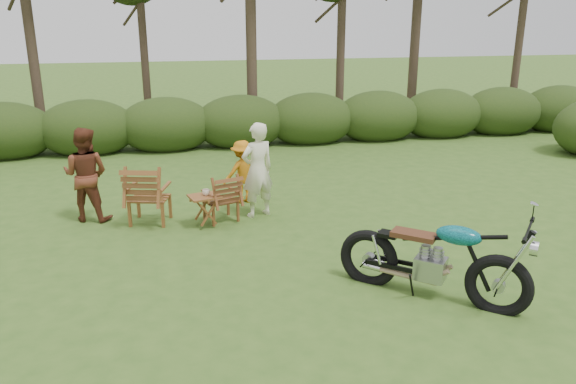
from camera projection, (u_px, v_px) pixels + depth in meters
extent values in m
plane|color=#33531B|center=(341.00, 296.00, 7.18)|extent=(80.00, 80.00, 0.00)
cylinder|color=#38281E|center=(27.00, 9.00, 15.28)|extent=(0.28, 0.28, 7.20)
cylinder|color=#38281E|center=(142.00, 25.00, 17.06)|extent=(0.24, 0.24, 6.30)
cylinder|color=#38281E|center=(250.00, 1.00, 15.44)|extent=(0.30, 0.30, 7.65)
cylinder|color=#38281E|center=(342.00, 22.00, 17.27)|extent=(0.26, 0.26, 6.48)
cylinder|color=#38281E|center=(522.00, 16.00, 17.35)|extent=(0.24, 0.24, 6.84)
ellipsoid|color=#263C15|center=(4.00, 132.00, 14.11)|extent=(2.52, 1.68, 1.51)
ellipsoid|color=#263C15|center=(87.00, 129.00, 14.53)|extent=(2.52, 1.68, 1.51)
ellipsoid|color=#263C15|center=(166.00, 126.00, 14.95)|extent=(2.52, 1.68, 1.51)
ellipsoid|color=#263C15|center=(241.00, 123.00, 15.37)|extent=(2.52, 1.68, 1.51)
ellipsoid|color=#263C15|center=(311.00, 120.00, 15.79)|extent=(2.52, 1.68, 1.51)
ellipsoid|color=#263C15|center=(378.00, 117.00, 16.21)|extent=(2.52, 1.68, 1.51)
ellipsoid|color=#263C15|center=(441.00, 114.00, 16.62)|extent=(2.52, 1.68, 1.51)
ellipsoid|color=#263C15|center=(502.00, 112.00, 17.04)|extent=(2.52, 1.68, 1.51)
ellipsoid|color=#263C15|center=(559.00, 110.00, 17.46)|extent=(2.52, 1.68, 1.51)
imported|color=beige|center=(206.00, 192.00, 9.41)|extent=(0.13, 0.13, 0.10)
imported|color=#EAE6C1|center=(258.00, 215.00, 10.08)|extent=(0.72, 0.60, 1.69)
imported|color=brown|center=(91.00, 219.00, 9.88)|extent=(0.95, 0.84, 1.64)
imported|color=#BB6C11|center=(243.00, 202.00, 10.80)|extent=(0.88, 0.67, 1.20)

